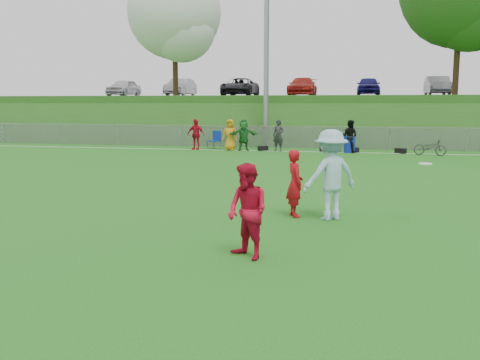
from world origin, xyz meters
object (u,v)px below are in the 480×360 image
(player_blue, at_px, (330,175))
(bicycle, at_px, (430,147))
(player_red_left, at_px, (295,183))
(frisbee, at_px, (425,164))
(player_red_center, at_px, (248,211))
(recycling_bin, at_px, (349,144))

(player_blue, relative_size, bicycle, 1.28)
(player_red_left, distance_m, frisbee, 2.85)
(player_blue, distance_m, frisbee, 2.02)
(player_red_left, distance_m, player_red_center, 3.52)
(player_red_left, bearing_deg, player_red_center, 150.02)
(frisbee, xyz_separation_m, bicycle, (2.10, 15.75, -0.88))
(player_red_left, relative_size, player_red_center, 0.96)
(player_red_left, relative_size, frisbee, 5.42)
(player_blue, height_order, recycling_bin, player_blue)
(bicycle, bearing_deg, player_red_center, -175.35)
(player_red_center, relative_size, player_blue, 0.80)
(frisbee, height_order, bicycle, frisbee)
(frisbee, height_order, recycling_bin, frisbee)
(player_red_center, height_order, frisbee, player_red_center)
(player_red_left, distance_m, bicycle, 16.45)
(player_red_center, relative_size, bicycle, 1.02)
(player_blue, bearing_deg, player_red_left, -46.42)
(bicycle, bearing_deg, recycling_bin, 100.28)
(recycling_bin, bearing_deg, player_red_left, -93.48)
(player_blue, bearing_deg, bicycle, -139.77)
(player_blue, xyz_separation_m, frisbee, (2.00, 0.11, 0.29))
(player_red_left, bearing_deg, player_blue, -124.81)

